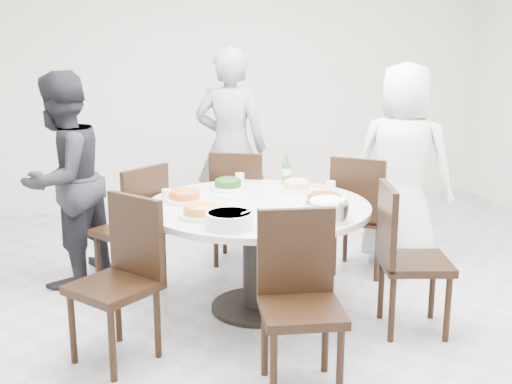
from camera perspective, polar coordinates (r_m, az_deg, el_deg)
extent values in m
cube|color=#B4B4BA|center=(4.42, 3.50, -10.87)|extent=(6.00, 6.00, 0.01)
cube|color=white|center=(6.96, -3.19, 10.12)|extent=(6.00, 0.01, 2.80)
cylinder|color=silver|center=(4.37, 0.14, -5.82)|extent=(1.50, 1.50, 0.75)
cube|color=black|center=(5.11, 9.39, -1.92)|extent=(0.59, 0.59, 0.95)
cube|color=black|center=(5.26, -1.41, -1.28)|extent=(0.55, 0.55, 0.95)
cube|color=black|center=(4.77, -11.20, -3.16)|extent=(0.59, 0.59, 0.95)
cube|color=black|center=(3.75, -12.61, -7.93)|extent=(0.59, 0.59, 0.95)
cube|color=black|center=(3.38, 4.08, -10.12)|extent=(0.46, 0.46, 0.95)
cube|color=black|center=(4.16, 13.99, -5.83)|extent=(0.50, 0.50, 0.95)
imported|color=white|center=(5.30, 12.91, 2.34)|extent=(0.96, 0.91, 1.65)
imported|color=black|center=(5.68, -2.26, 3.99)|extent=(0.75, 0.64, 1.75)
imported|color=black|center=(4.96, -16.78, 1.03)|extent=(0.94, 0.98, 1.60)
cylinder|color=white|center=(4.65, -2.51, 0.60)|extent=(0.25, 0.25, 0.06)
cylinder|color=white|center=(4.62, 3.64, 0.48)|extent=(0.25, 0.25, 0.07)
cylinder|color=white|center=(4.33, -6.31, -0.43)|extent=(0.26, 0.26, 0.07)
cylinder|color=white|center=(4.22, 6.08, -0.79)|extent=(0.29, 0.29, 0.07)
cylinder|color=white|center=(3.96, -5.00, -1.80)|extent=(0.26, 0.26, 0.07)
cylinder|color=silver|center=(3.90, 6.32, -1.72)|extent=(0.26, 0.26, 0.11)
cylinder|color=white|center=(3.75, -2.37, -2.47)|extent=(0.29, 0.29, 0.09)
cylinder|color=#317C3A|center=(4.79, 2.71, 2.01)|extent=(0.07, 0.07, 0.23)
cylinder|color=white|center=(4.82, -1.13, 1.17)|extent=(0.07, 0.07, 0.08)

